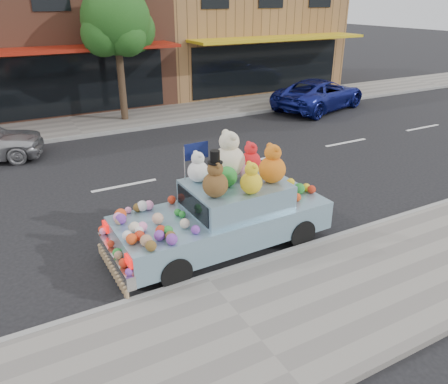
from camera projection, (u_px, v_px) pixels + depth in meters
ground at (125, 186)px, 11.91m from camera, size 120.00×120.00×0.00m
near_sidewalk at (250, 330)px, 6.67m from camera, size 60.00×3.00×0.12m
far_sidewalk at (75, 127)px, 17.09m from camera, size 60.00×3.00×0.12m
near_kerb at (206, 279)px, 7.87m from camera, size 60.00×0.12×0.13m
far_kerb at (84, 136)px, 15.88m from camera, size 60.00×0.12×0.13m
storefront_mid at (40, 22)px, 20.00m from camera, size 10.00×9.80×7.30m
storefront_right at (230, 17)px, 24.36m from camera, size 10.00×9.80×7.30m
street_tree at (117, 26)px, 16.52m from camera, size 3.00×2.70×5.22m
car_blue at (320, 94)px, 19.68m from camera, size 5.34×3.61×1.36m
art_car at (224, 210)px, 8.72m from camera, size 4.52×1.85×2.32m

